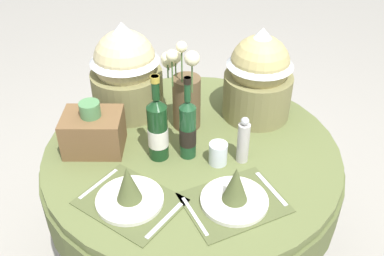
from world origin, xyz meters
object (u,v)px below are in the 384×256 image
place_setting_left (129,193)px  flower_vase (184,92)px  wine_bottle_centre (188,128)px  gift_tub_back_left (125,66)px  dining_table (192,172)px  woven_basket_side_left (94,130)px  tumbler_near_right (218,153)px  place_setting_right (235,193)px  wine_bottle_left (158,128)px  gift_tub_back_right (259,72)px  pepper_mill (243,141)px

place_setting_left → flower_vase: size_ratio=1.04×
wine_bottle_centre → gift_tub_back_left: size_ratio=0.84×
dining_table → place_setting_left: size_ratio=2.88×
place_setting_left → woven_basket_side_left: size_ratio=1.83×
tumbler_near_right → gift_tub_back_left: (-0.40, 0.39, 0.17)m
flower_vase → gift_tub_back_left: 0.29m
dining_table → place_setting_right: size_ratio=2.94×
wine_bottle_left → woven_basket_side_left: (-0.26, 0.06, -0.05)m
place_setting_left → wine_bottle_left: (0.09, 0.26, 0.09)m
tumbler_near_right → dining_table: bearing=138.6°
dining_table → place_setting_right: 0.39m
wine_bottle_left → gift_tub_back_right: gift_tub_back_right is taller
gift_tub_back_left → dining_table: bearing=-45.4°
tumbler_near_right → place_setting_right: bearing=-77.5°
place_setting_right → pepper_mill: 0.25m
place_setting_right → tumbler_near_right: bearing=102.5°
wine_bottle_left → wine_bottle_centre: 0.12m
wine_bottle_centre → pepper_mill: size_ratio=1.74×
tumbler_near_right → pepper_mill: pepper_mill is taller
gift_tub_back_left → woven_basket_side_left: 0.34m
dining_table → woven_basket_side_left: (-0.39, 0.00, 0.22)m
pepper_mill → place_setting_right: bearing=-101.2°
wine_bottle_left → pepper_mill: size_ratio=1.79×
flower_vase → wine_bottle_centre: bearing=-84.8°
dining_table → gift_tub_back_right: bearing=41.8°
place_setting_right → pepper_mill: (0.05, 0.24, 0.05)m
place_setting_right → flower_vase: size_ratio=1.02×
place_setting_right → gift_tub_back_right: bearing=76.5°
pepper_mill → gift_tub_back_left: (-0.49, 0.37, 0.13)m
dining_table → gift_tub_back_right: gift_tub_back_right is taller
gift_tub_back_left → gift_tub_back_right: (0.58, -0.04, -0.00)m
woven_basket_side_left → tumbler_near_right: bearing=-10.8°
dining_table → gift_tub_back_right: 0.52m
place_setting_right → gift_tub_back_left: bearing=126.2°
gift_tub_back_right → flower_vase: bearing=-164.1°
place_setting_right → flower_vase: bearing=111.4°
place_setting_left → wine_bottle_centre: wine_bottle_centre is taller
wine_bottle_centre → gift_tub_back_left: gift_tub_back_left is taller
wine_bottle_centre → dining_table: bearing=69.6°
flower_vase → wine_bottle_left: (-0.10, -0.22, -0.03)m
place_setting_right → gift_tub_back_right: (0.14, 0.57, 0.17)m
gift_tub_back_left → woven_basket_side_left: size_ratio=1.81×
place_setting_left → flower_vase: flower_vase is taller
woven_basket_side_left → pepper_mill: bearing=-7.6°
flower_vase → gift_tub_back_left: gift_tub_back_left is taller
dining_table → gift_tub_back_left: size_ratio=2.92×
place_setting_right → place_setting_left: bearing=179.9°
wine_bottle_left → wine_bottle_centre: wine_bottle_left is taller
wine_bottle_centre → woven_basket_side_left: bearing=172.8°
wine_bottle_centre → pepper_mill: 0.22m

